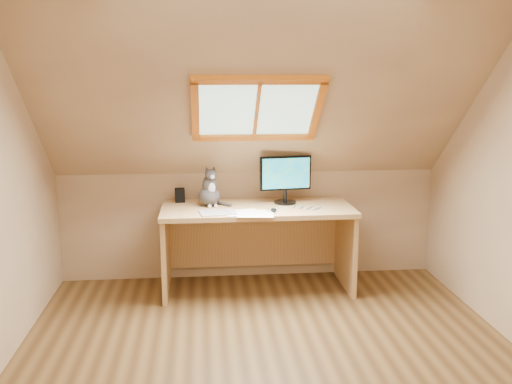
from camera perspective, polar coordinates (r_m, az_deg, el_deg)
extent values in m
plane|color=brown|center=(3.94, 1.62, -16.89)|extent=(3.50, 3.50, 0.00)
cube|color=tan|center=(1.87, 8.57, -9.80)|extent=(3.50, 0.02, 2.40)
cube|color=tan|center=(5.39, -0.66, -3.27)|extent=(3.50, 0.02, 1.00)
cube|color=tan|center=(4.44, 0.17, 9.25)|extent=(3.50, 1.56, 1.41)
cube|color=#B2E0CC|center=(4.52, 0.07, 8.40)|extent=(0.90, 0.53, 0.48)
cube|color=#CF6713|center=(4.52, 0.07, 8.40)|extent=(1.02, 0.64, 0.59)
cube|color=tan|center=(4.98, 0.12, -1.69)|extent=(1.66, 0.73, 0.04)
cube|color=tan|center=(5.06, -9.00, -6.06)|extent=(0.04, 0.65, 0.72)
cube|color=tan|center=(5.21, 8.96, -5.54)|extent=(0.04, 0.65, 0.72)
cube|color=tan|center=(5.39, -0.23, -4.81)|extent=(1.56, 0.03, 0.50)
cylinder|color=black|center=(5.10, 2.93, -1.04)|extent=(0.20, 0.20, 0.02)
cylinder|color=black|center=(5.09, 2.93, -0.36)|extent=(0.03, 0.03, 0.11)
cube|color=black|center=(5.05, 2.96, 1.92)|extent=(0.46, 0.09, 0.30)
cube|color=#0247C1|center=(5.03, 3.03, 1.87)|extent=(0.42, 0.06, 0.27)
ellipsoid|color=#47413F|center=(5.02, -4.68, -0.39)|extent=(0.25, 0.28, 0.17)
ellipsoid|color=#47413F|center=(4.99, -4.65, 0.68)|extent=(0.16, 0.16, 0.18)
ellipsoid|color=silver|center=(4.93, -4.46, 0.35)|extent=(0.07, 0.05, 0.11)
ellipsoid|color=#47413F|center=(4.93, -4.53, 1.77)|extent=(0.12, 0.12, 0.09)
sphere|color=silver|center=(4.89, -4.38, 1.50)|extent=(0.04, 0.04, 0.04)
cone|color=#47413F|center=(4.93, -4.96, 2.31)|extent=(0.06, 0.05, 0.06)
cone|color=#47413F|center=(4.95, -4.25, 2.36)|extent=(0.06, 0.06, 0.06)
cube|color=black|center=(5.18, -7.62, -0.32)|extent=(0.09, 0.09, 0.12)
cube|color=#B2B2B7|center=(4.73, -3.85, -2.08)|extent=(0.32, 0.24, 0.01)
ellipsoid|color=black|center=(4.78, 1.78, -1.81)|extent=(0.06, 0.09, 0.03)
cube|color=white|center=(4.71, -0.19, -2.17)|extent=(0.33, 0.27, 0.00)
cube|color=white|center=(4.71, -0.19, -2.15)|extent=(0.32, 0.24, 0.00)
cube|color=white|center=(4.71, -0.19, -2.13)|extent=(0.35, 0.30, 0.00)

